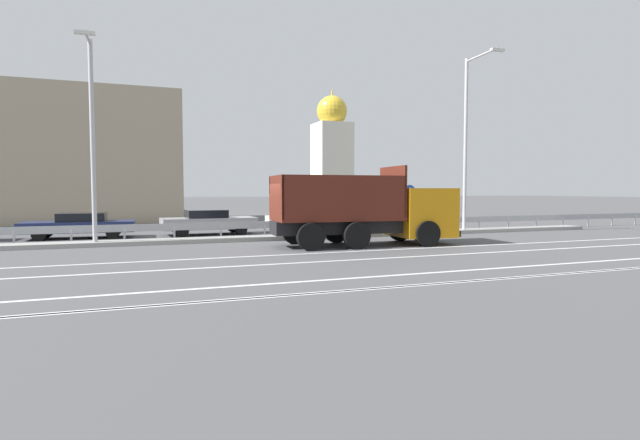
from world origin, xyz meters
TOP-DOWN VIEW (x-y plane):
  - ground_plane at (0.00, 0.00)m, footprint 320.00×320.00m
  - lane_strip_0 at (2.91, -2.46)m, footprint 66.89×0.16m
  - lane_strip_1 at (2.91, -4.47)m, footprint 66.89×0.16m
  - lane_strip_2 at (2.91, -7.54)m, footprint 66.89×0.16m
  - lane_strip_3 at (2.91, -8.97)m, footprint 66.89×0.16m
  - lane_strip_4 at (2.91, -8.90)m, footprint 66.89×0.16m
  - median_island at (0.00, 2.91)m, footprint 36.79×1.10m
  - median_guardrail at (0.00, 4.00)m, footprint 66.89×0.09m
  - dump_truck at (3.88, -0.72)m, footprint 7.68×3.17m
  - median_road_sign at (7.24, 2.91)m, footprint 0.71×0.16m
  - street_lamp_1 at (-7.31, 2.71)m, footprint 0.71×1.87m
  - street_lamp_2 at (10.52, 2.62)m, footprint 0.71×2.70m
  - parked_car_3 at (-8.19, 6.74)m, footprint 4.96×2.10m
  - parked_car_4 at (-2.26, 6.63)m, footprint 4.74×2.12m
  - parked_car_5 at (3.35, 6.64)m, footprint 4.79×2.01m
  - parked_car_6 at (8.55, 6.77)m, footprint 4.43×2.23m
  - background_building_0 at (-12.93, 21.22)m, footprint 20.97×8.41m
  - church_tower at (14.26, 30.44)m, footprint 3.60×3.60m

SIDE VIEW (x-z plane):
  - ground_plane at x=0.00m, z-range 0.00..0.00m
  - lane_strip_0 at x=2.91m, z-range 0.00..0.01m
  - lane_strip_1 at x=2.91m, z-range 0.00..0.01m
  - lane_strip_2 at x=2.91m, z-range 0.00..0.01m
  - lane_strip_3 at x=2.91m, z-range 0.00..0.01m
  - lane_strip_4 at x=2.91m, z-range 0.00..0.01m
  - median_island at x=0.00m, z-range 0.00..0.18m
  - median_guardrail at x=0.00m, z-range 0.18..0.96m
  - parked_car_3 at x=-8.19m, z-range 0.04..1.24m
  - parked_car_6 at x=8.55m, z-range 0.03..1.29m
  - parked_car_4 at x=-2.26m, z-range 0.03..1.30m
  - parked_car_5 at x=3.35m, z-range 0.02..1.38m
  - dump_truck at x=3.88m, z-range -0.40..2.84m
  - median_road_sign at x=7.24m, z-range 0.06..2.60m
  - street_lamp_1 at x=-7.31m, z-range 0.44..8.61m
  - background_building_0 at x=-12.93m, z-range 0.00..9.29m
  - street_lamp_2 at x=10.52m, z-range 0.54..9.63m
  - church_tower at x=14.26m, z-range -0.58..12.58m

